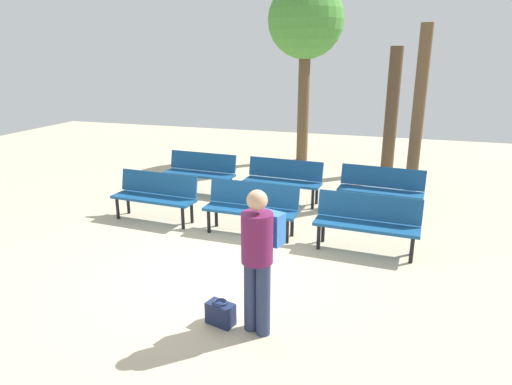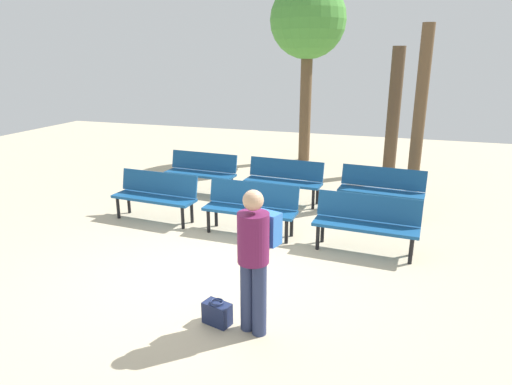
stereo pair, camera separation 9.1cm
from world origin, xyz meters
name	(u,v)px [view 1 (the left image)]	position (x,y,z in m)	size (l,w,h in m)	color
ground_plane	(210,272)	(0.00, 0.00, 0.00)	(24.00, 24.00, 0.00)	#BCAD8E
bench_r0_c0	(156,194)	(-1.79, 1.68, 0.50)	(1.63, 0.59, 0.87)	navy
bench_r0_c1	(251,205)	(0.10, 1.59, 0.50)	(1.61, 0.52, 0.87)	navy
bench_r0_c2	(367,220)	(2.04, 1.45, 0.50)	(1.63, 0.57, 0.87)	navy
bench_r1_c0	(200,170)	(-1.73, 3.55, 0.50)	(1.63, 0.58, 0.87)	navy
bench_r1_c1	(283,178)	(0.19, 3.45, 0.50)	(1.63, 0.59, 0.87)	navy
bench_r1_c2	(381,187)	(2.16, 3.38, 0.50)	(1.63, 0.61, 0.87)	navy
tree_0	(306,23)	(-0.24, 7.36, 3.76)	(2.05, 2.05, 4.87)	brown
tree_1	(418,115)	(2.74, 4.49, 1.78)	(0.25, 0.25, 3.55)	brown
tree_2	(392,112)	(2.18, 6.59, 1.58)	(0.32, 0.32, 3.16)	#4C3A28
visitor_with_backpack	(259,253)	(1.07, -1.11, 0.94)	(0.45, 0.59, 1.65)	navy
handbag	(221,313)	(0.62, -1.14, 0.13)	(0.36, 0.26, 0.29)	#192347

